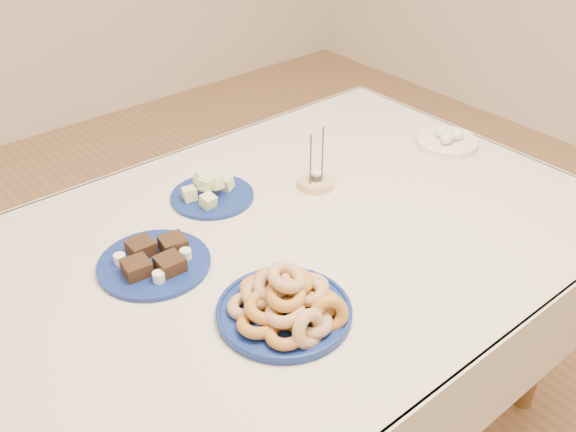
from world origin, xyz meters
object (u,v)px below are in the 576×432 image
object	(u,v)px
dining_table	(275,275)
donut_platter	(286,304)
melon_plate	(211,191)
candle_holder	(316,181)
brownie_plate	(155,261)
egg_bowl	(447,141)

from	to	relation	value
dining_table	donut_platter	distance (m)	0.30
melon_plate	candle_holder	xyz separation A→B (m)	(0.26, -0.13, -0.01)
brownie_plate	egg_bowl	xyz separation A→B (m)	(0.98, -0.06, 0.01)
brownie_plate	donut_platter	bearing A→B (deg)	-69.12
melon_plate	egg_bowl	size ratio (longest dim) A/B	1.22
brownie_plate	candle_holder	size ratio (longest dim) A/B	1.97
donut_platter	melon_plate	bearing A→B (deg)	73.78
egg_bowl	donut_platter	bearing A→B (deg)	-162.77
dining_table	egg_bowl	size ratio (longest dim) A/B	8.09
brownie_plate	candle_holder	bearing A→B (deg)	2.95
brownie_plate	melon_plate	bearing A→B (deg)	31.34
donut_platter	brownie_plate	xyz separation A→B (m)	(-0.12, 0.32, -0.02)
candle_holder	dining_table	bearing A→B (deg)	-152.71
dining_table	melon_plate	world-z (taller)	melon_plate
melon_plate	dining_table	bearing A→B (deg)	-88.45
brownie_plate	egg_bowl	size ratio (longest dim) A/B	1.58
donut_platter	brownie_plate	bearing A→B (deg)	110.88
donut_platter	dining_table	bearing A→B (deg)	56.23
dining_table	brownie_plate	world-z (taller)	brownie_plate
dining_table	candle_holder	distance (m)	0.31
dining_table	donut_platter	world-z (taller)	donut_platter
dining_table	brownie_plate	distance (m)	0.31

